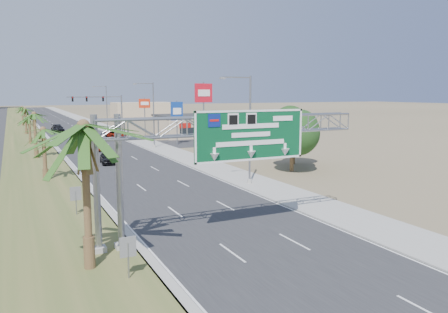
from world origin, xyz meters
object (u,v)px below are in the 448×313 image
sign_gantry (224,135)px  pole_sign_red_far (145,106)px  car_right_lane (116,134)px  palm_near (83,127)px  pole_sign_red_near (204,98)px  car_left_lane (108,158)px  car_mid_lane (94,147)px  car_far (58,129)px  pole_sign_blue (177,113)px  store_building (204,126)px  signal_mast (111,112)px

sign_gantry → pole_sign_red_far: sign_gantry is taller
car_right_lane → palm_near: bearing=-111.4°
pole_sign_red_far → pole_sign_red_near: bearing=-92.5°
car_left_lane → car_mid_lane: (0.50, 12.45, -0.08)m
palm_near → car_far: bearing=85.7°
car_mid_lane → pole_sign_blue: size_ratio=0.54×
palm_near → pole_sign_blue: (21.38, 46.59, -1.69)m
sign_gantry → pole_sign_blue: bearing=73.5°
store_building → pole_sign_red_near: bearing=-113.6°
sign_gantry → car_mid_lane: (-0.44, 42.39, -5.42)m
car_right_lane → pole_sign_blue: pole_sign_blue is taller
sign_gantry → store_building: bearing=67.6°
car_mid_lane → pole_sign_blue: pole_sign_blue is taller
store_building → car_left_lane: bearing=-132.6°
signal_mast → pole_sign_red_near: 33.30m
car_left_lane → pole_sign_red_far: size_ratio=0.56×
car_left_lane → pole_sign_red_far: 35.37m
signal_mast → car_mid_lane: size_ratio=2.65×
palm_near → car_left_lane: bearing=77.3°
palm_near → store_building: bearing=61.7°
signal_mast → car_left_lane: bearing=-102.6°
sign_gantry → car_left_lane: sign_gantry is taller
car_left_lane → car_far: 46.60m
palm_near → store_building: 66.04m
sign_gantry → pole_sign_red_near: (11.36, 29.27, 1.75)m
car_right_lane → pole_sign_red_far: bearing=19.7°
car_left_lane → car_right_lane: car_right_lane is taller
car_left_lane → car_far: (-1.35, 46.59, 0.10)m
car_mid_lane → car_far: size_ratio=0.69×
palm_near → car_right_lane: size_ratio=1.49×
store_building → pole_sign_red_near: size_ratio=1.83×
pole_sign_blue → car_far: bearing=116.0°
store_building → pole_sign_red_far: (-10.25, 6.05, 3.85)m
car_far → palm_near: bearing=-96.4°
pole_sign_blue → pole_sign_red_far: (-0.43, 17.46, 0.61)m
signal_mast → car_left_lane: size_ratio=2.45×
car_right_lane → pole_sign_red_near: size_ratio=0.57×
sign_gantry → car_mid_lane: sign_gantry is taller
sign_gantry → car_right_lane: bearing=83.9°
car_mid_lane → palm_near: bearing=-100.3°
sign_gantry → pole_sign_red_far: bearing=78.3°
sign_gantry → signal_mast: (6.23, 62.05, -1.21)m
palm_near → pole_sign_red_far: palm_near is taller
sign_gantry → pole_sign_red_near: 31.45m
pole_sign_blue → palm_near: bearing=-114.7°
pole_sign_blue → pole_sign_red_far: pole_sign_red_far is taller
store_building → car_mid_lane: store_building is taller
car_right_lane → pole_sign_red_far: 8.95m
sign_gantry → store_building: 60.77m
signal_mast → store_building: bearing=-19.5°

